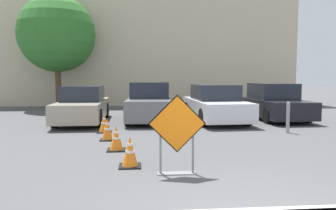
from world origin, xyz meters
name	(u,v)px	position (x,y,z in m)	size (l,w,h in m)	color
ground_plane	(175,119)	(0.00, 10.00, 0.00)	(96.00, 96.00, 0.00)	#4C4C4F
road_closed_sign	(177,131)	(-0.82, 2.07, 0.84)	(1.09, 0.20, 1.52)	black
traffic_cone_nearest	(130,152)	(-1.71, 2.69, 0.31)	(0.45, 0.45, 0.63)	black
traffic_cone_second	(116,138)	(-2.10, 4.22, 0.30)	(0.46, 0.46, 0.63)	black
traffic_cone_third	(107,129)	(-2.45, 5.58, 0.32)	(0.41, 0.41, 0.66)	black
traffic_cone_fourth	(104,123)	(-2.69, 6.94, 0.30)	(0.47, 0.47, 0.63)	black
traffic_cone_fifth	(98,116)	(-3.09, 8.48, 0.37)	(0.39, 0.39, 0.76)	black
parked_car_nearest	(83,106)	(-3.79, 9.47, 0.68)	(1.80, 4.52, 1.47)	#A39984
parked_car_second	(150,103)	(-1.09, 9.65, 0.73)	(1.98, 4.30, 1.62)	slate
parked_car_third	(215,104)	(1.60, 9.35, 0.70)	(2.06, 4.64, 1.51)	silver
parked_car_fourth	(273,103)	(4.30, 9.89, 0.70)	(1.93, 4.50, 1.55)	black
bollard_nearest	(288,117)	(3.33, 6.33, 0.54)	(0.12, 0.12, 1.03)	gray
building_facade_backdrop	(143,45)	(-1.22, 19.39, 4.09)	(19.99, 5.00, 8.17)	beige
street_tree_behind_lot	(57,34)	(-6.17, 15.38, 4.26)	(4.33, 4.33, 6.43)	#513823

